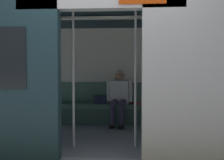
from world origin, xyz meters
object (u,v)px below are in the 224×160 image
at_px(book, 135,103).
at_px(grab_pole_door, 73,78).
at_px(train_car, 104,51).
at_px(bench_seat, 112,109).
at_px(person_seated, 119,94).
at_px(grab_pole_far, 135,78).
at_px(handbag, 100,100).

relative_size(book, grab_pole_door, 0.11).
relative_size(train_car, bench_seat, 2.32).
height_order(person_seated, grab_pole_far, grab_pole_far).
relative_size(person_seated, grab_pole_far, 0.56).
height_order(handbag, book, handbag).
distance_m(bench_seat, book, 0.52).
bearing_deg(handbag, train_car, 99.79).
bearing_deg(grab_pole_far, book, -91.86).
distance_m(train_car, handbag, 1.49).
bearing_deg(person_seated, bench_seat, -18.27).
height_order(bench_seat, grab_pole_door, grab_pole_door).
xyz_separation_m(train_car, grab_pole_far, (-0.52, 0.60, -0.44)).
height_order(person_seated, book, person_seated).
height_order(bench_seat, person_seated, person_seated).
bearing_deg(book, grab_pole_door, 27.58).
bearing_deg(train_car, book, -118.26).
bearing_deg(grab_pole_door, book, -118.54).
bearing_deg(person_seated, book, -167.79).
bearing_deg(person_seated, grab_pole_far, 100.41).
distance_m(grab_pole_door, grab_pole_far, 0.91).
bearing_deg(grab_pole_far, train_car, -48.71).
relative_size(bench_seat, book, 12.53).
relative_size(handbag, book, 1.18).
height_order(train_car, handbag, train_car).
xyz_separation_m(handbag, grab_pole_door, (0.19, 1.82, 0.52)).
bearing_deg(grab_pole_far, bench_seat, -74.63).
bearing_deg(grab_pole_far, grab_pole_door, 6.03).
bearing_deg(bench_seat, grab_pole_far, 105.37).
distance_m(book, grab_pole_far, 1.78).
bearing_deg(book, grab_pole_far, 54.26).
height_order(person_seated, grab_pole_door, grab_pole_door).
relative_size(train_car, grab_pole_door, 3.09).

